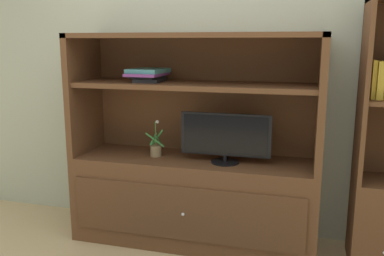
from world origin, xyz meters
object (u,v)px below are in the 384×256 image
media_console (194,179)px  potted_plant (156,149)px  tv_monitor (225,137)px  magazine_stack (148,75)px

media_console → potted_plant: media_console is taller
media_console → tv_monitor: media_console is taller
tv_monitor → potted_plant: size_ratio=2.33×
tv_monitor → magazine_stack: size_ratio=2.00×
tv_monitor → media_console: bearing=167.7°
tv_monitor → potted_plant: 0.58m
tv_monitor → magazine_stack: (-0.62, 0.05, 0.44)m
magazine_stack → media_console: bearing=0.3°
tv_monitor → magazine_stack: 0.76m
potted_plant → magazine_stack: bearing=161.3°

